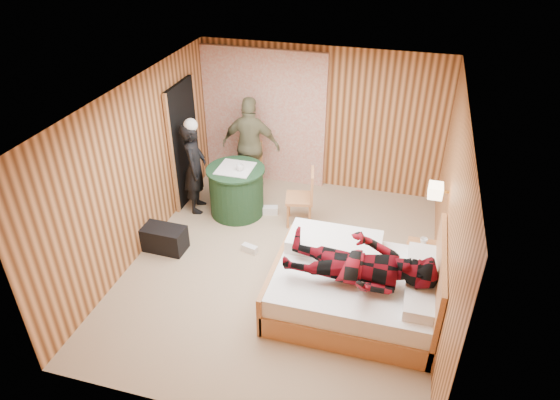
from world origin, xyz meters
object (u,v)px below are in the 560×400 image
(round_table, at_px, (237,190))
(man_on_bed, at_px, (361,257))
(bed, at_px, (357,287))
(duffel_bag, at_px, (164,238))
(woman_standing, at_px, (195,168))
(man_at_table, at_px, (251,146))
(wall_lamp, at_px, (436,191))
(chair_near, at_px, (305,194))
(chair_far, at_px, (250,164))
(nightstand, at_px, (420,266))

(round_table, bearing_deg, man_on_bed, -40.69)
(bed, height_order, duffel_bag, bed)
(woman_standing, distance_m, man_at_table, 1.09)
(bed, bearing_deg, wall_lamp, 50.90)
(bed, bearing_deg, man_at_table, 131.68)
(chair_near, xyz_separation_m, woman_standing, (-1.82, -0.06, 0.23))
(woman_standing, bearing_deg, duffel_bag, 164.32)
(wall_lamp, xyz_separation_m, chair_near, (-1.87, 0.71, -0.76))
(chair_near, bearing_deg, chair_far, -134.57)
(bed, xyz_separation_m, duffel_bag, (-2.92, 0.45, -0.13))
(round_table, distance_m, chair_far, 0.75)
(duffel_bag, bearing_deg, woman_standing, 90.14)
(duffel_bag, relative_size, man_on_bed, 0.37)
(duffel_bag, bearing_deg, nightstand, 5.59)
(woman_standing, bearing_deg, wall_lamp, -113.97)
(bed, relative_size, chair_far, 2.20)
(chair_far, height_order, woman_standing, woman_standing)
(wall_lamp, distance_m, man_on_bed, 1.47)
(round_table, height_order, chair_near, chair_near)
(chair_far, distance_m, duffel_bag, 2.13)
(bed, relative_size, nightstand, 3.60)
(nightstand, distance_m, round_table, 3.14)
(wall_lamp, distance_m, chair_near, 2.14)
(nightstand, height_order, round_table, round_table)
(wall_lamp, bearing_deg, chair_far, 154.41)
(bed, distance_m, round_table, 2.79)
(duffel_bag, bearing_deg, bed, -6.96)
(wall_lamp, xyz_separation_m, man_at_table, (-3.01, 1.50, -0.44))
(bed, distance_m, man_at_table, 3.37)
(bed, bearing_deg, chair_far, 132.43)
(nightstand, distance_m, man_on_bed, 1.37)
(wall_lamp, height_order, woman_standing, woman_standing)
(duffel_bag, bearing_deg, man_at_table, 72.55)
(wall_lamp, relative_size, man_on_bed, 0.15)
(chair_far, bearing_deg, man_on_bed, -58.88)
(round_table, relative_size, woman_standing, 0.61)
(nightstand, xyz_separation_m, chair_far, (-2.98, 1.74, 0.26))
(bed, relative_size, woman_standing, 1.33)
(nightstand, distance_m, man_at_table, 3.51)
(wall_lamp, xyz_separation_m, chair_far, (-3.02, 1.45, -0.76))
(duffel_bag, height_order, woman_standing, woman_standing)
(chair_near, bearing_deg, man_at_table, -136.61)
(duffel_bag, bearing_deg, chair_far, 72.43)
(bed, height_order, nightstand, bed)
(wall_lamp, xyz_separation_m, bed, (-0.80, -0.99, -0.98))
(nightstand, bearing_deg, wall_lamp, 81.57)
(nightstand, height_order, man_on_bed, man_on_bed)
(woman_standing, xyz_separation_m, man_at_table, (0.68, 0.85, 0.09))
(wall_lamp, bearing_deg, bed, -129.10)
(chair_far, height_order, duffel_bag, chair_far)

